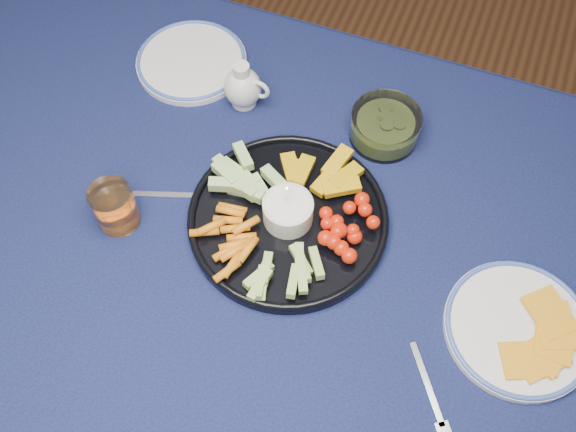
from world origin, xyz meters
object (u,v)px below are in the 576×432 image
(crudite_platter, at_px, (287,216))
(side_plate_extra, at_px, (191,61))
(dining_table, at_px, (278,277))
(juice_tumbler, at_px, (115,208))
(pickle_bowl, at_px, (385,127))
(creamer_pitcher, at_px, (243,87))
(cheese_plate, at_px, (519,328))

(crudite_platter, xyz_separation_m, side_plate_extra, (-0.31, 0.27, -0.01))
(dining_table, bearing_deg, juice_tumbler, -173.00)
(dining_table, bearing_deg, pickle_bowl, 73.13)
(dining_table, bearing_deg, crudite_platter, 98.01)
(pickle_bowl, xyz_separation_m, juice_tumbler, (-0.37, -0.34, 0.01))
(creamer_pitcher, height_order, pickle_bowl, creamer_pitcher)
(dining_table, distance_m, juice_tumbler, 0.31)
(creamer_pitcher, xyz_separation_m, juice_tumbler, (-0.10, -0.32, -0.01))
(crudite_platter, relative_size, side_plate_extra, 1.56)
(crudite_platter, bearing_deg, dining_table, -81.99)
(dining_table, height_order, side_plate_extra, side_plate_extra)
(side_plate_extra, bearing_deg, cheese_plate, -24.32)
(pickle_bowl, relative_size, juice_tumbler, 1.50)
(cheese_plate, bearing_deg, side_plate_extra, 155.68)
(crudite_platter, xyz_separation_m, pickle_bowl, (0.10, 0.24, 0.01))
(creamer_pitcher, height_order, cheese_plate, creamer_pitcher)
(dining_table, height_order, pickle_bowl, pickle_bowl)
(dining_table, relative_size, creamer_pitcher, 16.93)
(side_plate_extra, bearing_deg, crudite_platter, -41.15)
(dining_table, xyz_separation_m, creamer_pitcher, (-0.18, 0.28, 0.13))
(juice_tumbler, bearing_deg, crudite_platter, 20.42)
(pickle_bowl, xyz_separation_m, cheese_plate, (0.31, -0.29, -0.01))
(creamer_pitcher, xyz_separation_m, side_plate_extra, (-0.14, 0.05, -0.03))
(creamer_pitcher, height_order, juice_tumbler, creamer_pitcher)
(dining_table, height_order, creamer_pitcher, creamer_pitcher)
(crudite_platter, relative_size, cheese_plate, 1.49)
(crudite_platter, relative_size, creamer_pitcher, 3.48)
(dining_table, relative_size, pickle_bowl, 13.04)
(creamer_pitcher, distance_m, juice_tumbler, 0.33)
(creamer_pitcher, bearing_deg, cheese_plate, -25.14)
(cheese_plate, bearing_deg, juice_tumbler, -176.03)
(crudite_platter, height_order, pickle_bowl, crudite_platter)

